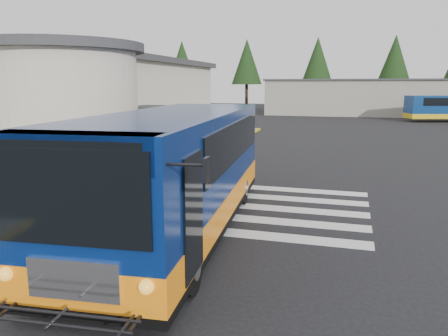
# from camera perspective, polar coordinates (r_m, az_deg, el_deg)

# --- Properties ---
(ground) EXTENTS (140.00, 140.00, 0.00)m
(ground) POSITION_cam_1_polar(r_m,az_deg,el_deg) (13.72, 3.65, -4.12)
(ground) COLOR black
(ground) RESTS_ON ground
(sidewalk) EXTENTS (10.00, 34.00, 0.15)m
(sidewalk) POSITION_cam_1_polar(r_m,az_deg,el_deg) (20.97, -18.51, 0.76)
(sidewalk) COLOR gray
(sidewalk) RESTS_ON ground
(curb_strip) EXTENTS (0.12, 34.00, 0.16)m
(curb_strip) POSITION_cam_1_polar(r_m,az_deg,el_deg) (18.62, -5.87, 0.08)
(curb_strip) COLOR gold
(curb_strip) RESTS_ON ground
(station_building) EXTENTS (12.70, 18.70, 4.80)m
(station_building) POSITION_cam_1_polar(r_m,az_deg,el_deg) (24.14, -18.58, 7.97)
(station_building) COLOR #BAB49D
(station_building) RESTS_ON ground
(crosswalk) EXTENTS (8.00, 5.35, 0.01)m
(crosswalk) POSITION_cam_1_polar(r_m,az_deg,el_deg) (13.08, 0.74, -4.81)
(crosswalk) COLOR silver
(crosswalk) RESTS_ON ground
(depot_building) EXTENTS (26.40, 8.40, 4.20)m
(depot_building) POSITION_cam_1_polar(r_m,az_deg,el_deg) (55.05, 19.70, 8.70)
(depot_building) COLOR gray
(depot_building) RESTS_ON ground
(tree_line) EXTENTS (58.40, 4.40, 10.00)m
(tree_line) POSITION_cam_1_polar(r_m,az_deg,el_deg) (63.12, 19.83, 13.13)
(tree_line) COLOR black
(tree_line) RESTS_ON ground
(transit_bus) EXTENTS (4.03, 10.45, 2.89)m
(transit_bus) POSITION_cam_1_polar(r_m,az_deg,el_deg) (10.51, -6.34, -1.03)
(transit_bus) COLOR navy
(transit_bus) RESTS_ON ground
(pedestrian_a) EXTENTS (0.57, 0.75, 1.84)m
(pedestrian_a) POSITION_cam_1_polar(r_m,az_deg,el_deg) (13.11, -18.28, -0.56)
(pedestrian_a) COLOR black
(pedestrian_a) RESTS_ON sidewalk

